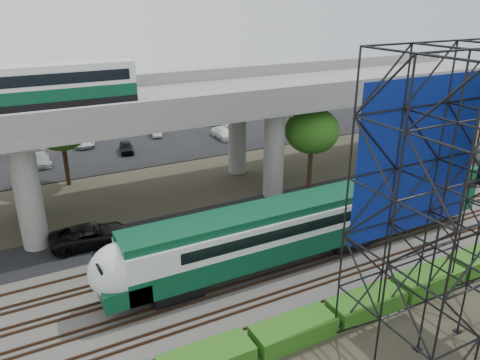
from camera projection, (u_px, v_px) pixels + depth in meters
ground at (239, 300)px, 27.98m from camera, size 140.00×140.00×0.00m
ballast_bed at (224, 282)px, 29.59m from camera, size 90.00×12.00×0.20m
service_road at (177, 228)px, 36.60m from camera, size 90.00×5.00×0.08m
parking_lot at (108, 147)px, 55.94m from camera, size 90.00×18.00×0.08m
harbor_water at (75, 110)px, 74.06m from camera, size 140.00×40.00×0.03m
rail_tracks at (224, 280)px, 29.52m from camera, size 90.00×9.52×0.16m
commuter_train at (296, 225)px, 30.84m from camera, size 29.30×3.06×4.30m
overpass at (142, 112)px, 37.90m from camera, size 80.00×12.00×12.40m
scaffold_tower at (463, 213)px, 21.99m from camera, size 9.36×6.36×15.00m
hedge_strip at (294, 330)px, 24.67m from camera, size 34.60×1.80×1.20m
trees at (93, 149)px, 37.21m from camera, size 40.94×16.94×7.69m
suv at (91, 235)px, 33.74m from camera, size 5.90×3.10×1.58m
parked_cars at (125, 141)px, 56.17m from camera, size 36.47×9.60×1.30m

